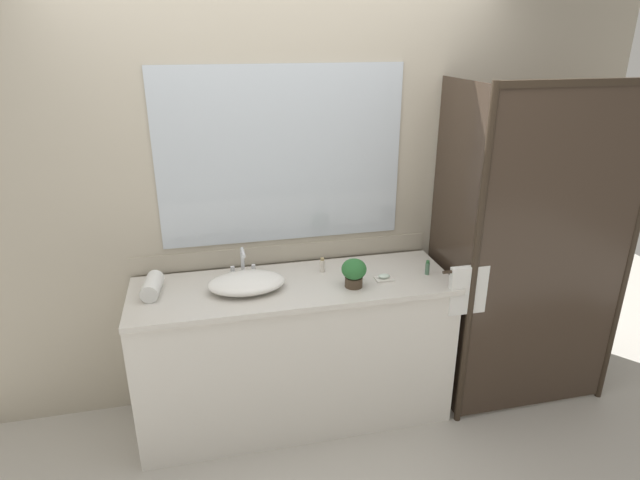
{
  "coord_description": "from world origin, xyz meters",
  "views": [
    {
      "loc": [
        -0.46,
        -2.63,
        2.22
      ],
      "look_at": [
        0.15,
        0.0,
        1.15
      ],
      "focal_mm": 29.78,
      "sensor_mm": 36.0,
      "label": 1
    }
  ],
  "objects_px": {
    "soap_dish": "(384,278)",
    "rolled_towel_near_edge": "(152,286)",
    "amenity_bottle_shampoo": "(427,268)",
    "sink_basin": "(246,283)",
    "faucet": "(243,266)",
    "amenity_bottle_body_wash": "(322,265)",
    "potted_plant": "(354,272)"
  },
  "relations": [
    {
      "from": "sink_basin",
      "to": "soap_dish",
      "type": "xyz_separation_m",
      "value": [
        0.77,
        -0.05,
        -0.03
      ]
    },
    {
      "from": "amenity_bottle_shampoo",
      "to": "faucet",
      "type": "bearing_deg",
      "value": 167.8
    },
    {
      "from": "potted_plant",
      "to": "sink_basin",
      "type": "bearing_deg",
      "value": 170.91
    },
    {
      "from": "faucet",
      "to": "amenity_bottle_body_wash",
      "type": "height_order",
      "value": "faucet"
    },
    {
      "from": "soap_dish",
      "to": "amenity_bottle_shampoo",
      "type": "relative_size",
      "value": 1.16
    },
    {
      "from": "sink_basin",
      "to": "soap_dish",
      "type": "relative_size",
      "value": 4.22
    },
    {
      "from": "faucet",
      "to": "soap_dish",
      "type": "bearing_deg",
      "value": -17.33
    },
    {
      "from": "amenity_bottle_shampoo",
      "to": "rolled_towel_near_edge",
      "type": "distance_m",
      "value": 1.54
    },
    {
      "from": "amenity_bottle_body_wash",
      "to": "amenity_bottle_shampoo",
      "type": "bearing_deg",
      "value": -16.56
    },
    {
      "from": "faucet",
      "to": "soap_dish",
      "type": "relative_size",
      "value": 1.74
    },
    {
      "from": "faucet",
      "to": "soap_dish",
      "type": "distance_m",
      "value": 0.81
    },
    {
      "from": "amenity_bottle_shampoo",
      "to": "sink_basin",
      "type": "bearing_deg",
      "value": 177.93
    },
    {
      "from": "soap_dish",
      "to": "rolled_towel_near_edge",
      "type": "distance_m",
      "value": 1.27
    },
    {
      "from": "sink_basin",
      "to": "amenity_bottle_body_wash",
      "type": "bearing_deg",
      "value": 16.63
    },
    {
      "from": "faucet",
      "to": "potted_plant",
      "type": "xyz_separation_m",
      "value": [
        0.58,
        -0.28,
        0.03
      ]
    },
    {
      "from": "sink_basin",
      "to": "amenity_bottle_body_wash",
      "type": "height_order",
      "value": "amenity_bottle_body_wash"
    },
    {
      "from": "amenity_bottle_body_wash",
      "to": "amenity_bottle_shampoo",
      "type": "height_order",
      "value": "amenity_bottle_body_wash"
    },
    {
      "from": "potted_plant",
      "to": "amenity_bottle_shampoo",
      "type": "distance_m",
      "value": 0.47
    },
    {
      "from": "amenity_bottle_body_wash",
      "to": "amenity_bottle_shampoo",
      "type": "distance_m",
      "value": 0.61
    },
    {
      "from": "amenity_bottle_shampoo",
      "to": "rolled_towel_near_edge",
      "type": "relative_size",
      "value": 0.4
    },
    {
      "from": "faucet",
      "to": "amenity_bottle_shampoo",
      "type": "xyz_separation_m",
      "value": [
        1.04,
        -0.23,
        -0.02
      ]
    },
    {
      "from": "faucet",
      "to": "potted_plant",
      "type": "distance_m",
      "value": 0.65
    },
    {
      "from": "sink_basin",
      "to": "amenity_bottle_shampoo",
      "type": "distance_m",
      "value": 1.04
    },
    {
      "from": "sink_basin",
      "to": "amenity_bottle_body_wash",
      "type": "relative_size",
      "value": 4.84
    },
    {
      "from": "potted_plant",
      "to": "rolled_towel_near_edge",
      "type": "distance_m",
      "value": 1.09
    },
    {
      "from": "sink_basin",
      "to": "rolled_towel_near_edge",
      "type": "height_order",
      "value": "rolled_towel_near_edge"
    },
    {
      "from": "sink_basin",
      "to": "potted_plant",
      "type": "xyz_separation_m",
      "value": [
        0.58,
        -0.09,
        0.05
      ]
    },
    {
      "from": "faucet",
      "to": "amenity_bottle_body_wash",
      "type": "relative_size",
      "value": 2.0
    },
    {
      "from": "soap_dish",
      "to": "amenity_bottle_body_wash",
      "type": "relative_size",
      "value": 1.15
    },
    {
      "from": "sink_basin",
      "to": "amenity_bottle_body_wash",
      "type": "distance_m",
      "value": 0.48
    },
    {
      "from": "faucet",
      "to": "rolled_towel_near_edge",
      "type": "distance_m",
      "value": 0.51
    },
    {
      "from": "soap_dish",
      "to": "rolled_towel_near_edge",
      "type": "xyz_separation_m",
      "value": [
        -1.27,
        0.11,
        0.03
      ]
    }
  ]
}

